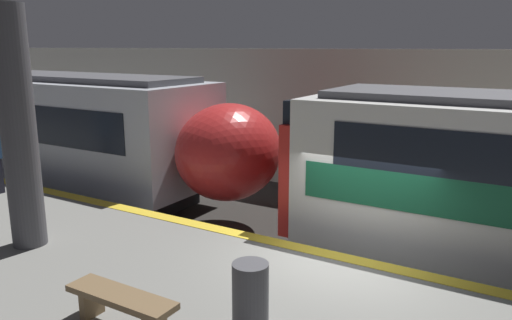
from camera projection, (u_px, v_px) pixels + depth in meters
name	position (u px, v px, depth m)	size (l,w,h in m)	color
ground_plane	(342.00, 314.00, 8.44)	(120.00, 120.00, 0.00)	#282623
station_rear_barrier	(437.00, 130.00, 13.68)	(50.00, 0.15, 4.34)	#B2AD9E
support_pillar_near	(19.00, 129.00, 8.18)	(0.56, 0.56, 4.01)	#47474C
platform_bench	(121.00, 302.00, 5.98)	(1.50, 0.40, 0.45)	brown
trash_bin	(250.00, 297.00, 5.94)	(0.44, 0.44, 0.85)	#4C4C51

